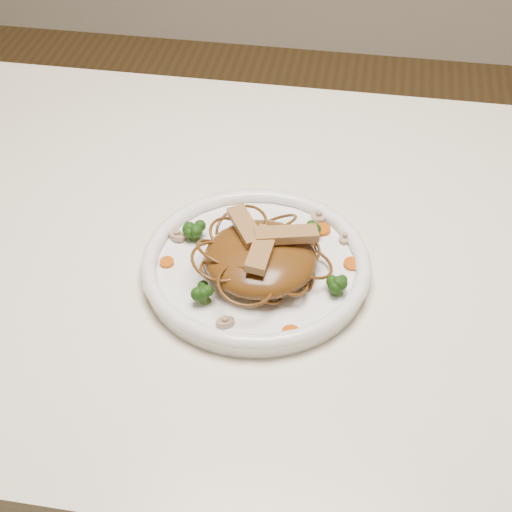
# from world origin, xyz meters

# --- Properties ---
(table) EXTENTS (1.20, 0.80, 0.75)m
(table) POSITION_xyz_m (0.00, 0.00, 0.65)
(table) COLOR beige
(table) RESTS_ON ground
(plate) EXTENTS (0.35, 0.35, 0.02)m
(plate) POSITION_xyz_m (-0.02, -0.06, 0.76)
(plate) COLOR white
(plate) RESTS_ON table
(noodle_mound) EXTENTS (0.17, 0.17, 0.04)m
(noodle_mound) POSITION_xyz_m (-0.01, -0.07, 0.79)
(noodle_mound) COLOR #583410
(noodle_mound) RESTS_ON plate
(chicken_a) EXTENTS (0.08, 0.04, 0.01)m
(chicken_a) POSITION_xyz_m (0.02, -0.06, 0.82)
(chicken_a) COLOR #A2804C
(chicken_a) RESTS_ON noodle_mound
(chicken_b) EXTENTS (0.05, 0.07, 0.01)m
(chicken_b) POSITION_xyz_m (-0.03, -0.05, 0.82)
(chicken_b) COLOR #A2804C
(chicken_b) RESTS_ON noodle_mound
(chicken_c) EXTENTS (0.03, 0.07, 0.01)m
(chicken_c) POSITION_xyz_m (-0.01, -0.09, 0.82)
(chicken_c) COLOR #A2804C
(chicken_c) RESTS_ON noodle_mound
(broccoli_0) EXTENTS (0.03, 0.03, 0.03)m
(broccoli_0) POSITION_xyz_m (0.04, 0.00, 0.78)
(broccoli_0) COLOR #1B420D
(broccoli_0) RESTS_ON plate
(broccoli_1) EXTENTS (0.03, 0.03, 0.03)m
(broccoli_1) POSITION_xyz_m (-0.10, -0.02, 0.78)
(broccoli_1) COLOR #1B420D
(broccoli_1) RESTS_ON plate
(broccoli_2) EXTENTS (0.03, 0.03, 0.03)m
(broccoli_2) POSITION_xyz_m (-0.07, -0.13, 0.78)
(broccoli_2) COLOR #1B420D
(broccoli_2) RESTS_ON plate
(broccoli_3) EXTENTS (0.03, 0.03, 0.03)m
(broccoli_3) POSITION_xyz_m (0.08, -0.09, 0.78)
(broccoli_3) COLOR #1B420D
(broccoli_3) RESTS_ON plate
(carrot_0) EXTENTS (0.03, 0.03, 0.00)m
(carrot_0) POSITION_xyz_m (0.05, 0.02, 0.77)
(carrot_0) COLOR #CA4F07
(carrot_0) RESTS_ON plate
(carrot_1) EXTENTS (0.02, 0.02, 0.00)m
(carrot_1) POSITION_xyz_m (-0.13, -0.08, 0.77)
(carrot_1) COLOR #CA4F07
(carrot_1) RESTS_ON plate
(carrot_2) EXTENTS (0.02, 0.02, 0.00)m
(carrot_2) POSITION_xyz_m (0.10, -0.04, 0.77)
(carrot_2) COLOR #CA4F07
(carrot_2) RESTS_ON plate
(carrot_3) EXTENTS (0.02, 0.02, 0.00)m
(carrot_3) POSITION_xyz_m (-0.06, 0.04, 0.77)
(carrot_3) COLOR #CA4F07
(carrot_3) RESTS_ON plate
(carrot_4) EXTENTS (0.02, 0.02, 0.00)m
(carrot_4) POSITION_xyz_m (0.04, -0.16, 0.77)
(carrot_4) COLOR #CA4F07
(carrot_4) RESTS_ON plate
(mushroom_0) EXTENTS (0.03, 0.03, 0.01)m
(mushroom_0) POSITION_xyz_m (-0.04, -0.16, 0.77)
(mushroom_0) COLOR tan
(mushroom_0) RESTS_ON plate
(mushroom_1) EXTENTS (0.02, 0.02, 0.01)m
(mushroom_1) POSITION_xyz_m (0.08, 0.00, 0.77)
(mushroom_1) COLOR tan
(mushroom_1) RESTS_ON plate
(mushroom_2) EXTENTS (0.04, 0.04, 0.01)m
(mushroom_2) POSITION_xyz_m (-0.12, -0.03, 0.77)
(mushroom_2) COLOR tan
(mushroom_2) RESTS_ON plate
(mushroom_3) EXTENTS (0.04, 0.04, 0.01)m
(mushroom_3) POSITION_xyz_m (0.05, 0.04, 0.77)
(mushroom_3) COLOR tan
(mushroom_3) RESTS_ON plate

